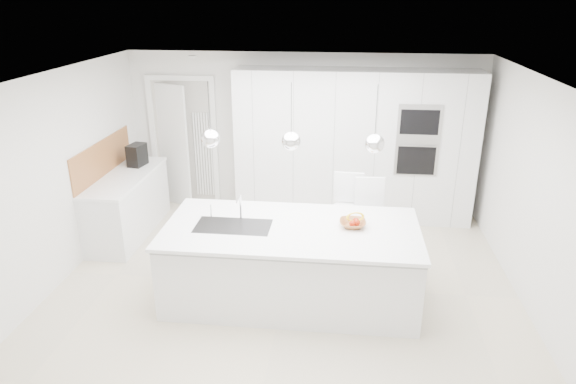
# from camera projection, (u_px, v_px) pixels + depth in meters

# --- Properties ---
(floor) EXTENTS (5.50, 5.50, 0.00)m
(floor) POSITION_uv_depth(u_px,v_px,m) (285.00, 285.00, 6.27)
(floor) COLOR beige
(floor) RESTS_ON ground
(wall_back) EXTENTS (5.50, 0.00, 5.50)m
(wall_back) POSITION_uv_depth(u_px,v_px,m) (303.00, 133.00, 8.13)
(wall_back) COLOR silver
(wall_back) RESTS_ON ground
(wall_left) EXTENTS (0.00, 5.00, 5.00)m
(wall_left) POSITION_uv_depth(u_px,v_px,m) (56.00, 180.00, 6.10)
(wall_left) COLOR silver
(wall_left) RESTS_ON ground
(ceiling) EXTENTS (5.50, 5.50, 0.00)m
(ceiling) POSITION_uv_depth(u_px,v_px,m) (285.00, 78.00, 5.36)
(ceiling) COLOR white
(ceiling) RESTS_ON wall_back
(tall_cabinets) EXTENTS (3.60, 0.60, 2.30)m
(tall_cabinets) POSITION_uv_depth(u_px,v_px,m) (354.00, 146.00, 7.80)
(tall_cabinets) COLOR white
(tall_cabinets) RESTS_ON floor
(oven_stack) EXTENTS (0.62, 0.04, 1.05)m
(oven_stack) POSITION_uv_depth(u_px,v_px,m) (418.00, 141.00, 7.35)
(oven_stack) COLOR #A5A5A8
(oven_stack) RESTS_ON tall_cabinets
(doorway_frame) EXTENTS (1.11, 0.08, 2.13)m
(doorway_frame) POSITION_uv_depth(u_px,v_px,m) (184.00, 144.00, 8.38)
(doorway_frame) COLOR white
(doorway_frame) RESTS_ON floor
(hallway_door) EXTENTS (0.76, 0.38, 2.00)m
(hallway_door) POSITION_uv_depth(u_px,v_px,m) (169.00, 145.00, 8.37)
(hallway_door) COLOR white
(hallway_door) RESTS_ON floor
(radiator) EXTENTS (0.32, 0.04, 1.40)m
(radiator) POSITION_uv_depth(u_px,v_px,m) (204.00, 155.00, 8.40)
(radiator) COLOR white
(radiator) RESTS_ON floor
(left_base_cabinets) EXTENTS (0.60, 1.80, 0.86)m
(left_base_cabinets) POSITION_uv_depth(u_px,v_px,m) (128.00, 206.00, 7.47)
(left_base_cabinets) COLOR white
(left_base_cabinets) RESTS_ON floor
(left_worktop) EXTENTS (0.62, 1.82, 0.04)m
(left_worktop) POSITION_uv_depth(u_px,v_px,m) (124.00, 177.00, 7.31)
(left_worktop) COLOR white
(left_worktop) RESTS_ON left_base_cabinets
(oak_backsplash) EXTENTS (0.02, 1.80, 0.50)m
(oak_backsplash) POSITION_uv_depth(u_px,v_px,m) (103.00, 158.00, 7.24)
(oak_backsplash) COLOR #A66C3F
(oak_backsplash) RESTS_ON wall_left
(island_base) EXTENTS (2.80, 1.20, 0.86)m
(island_base) POSITION_uv_depth(u_px,v_px,m) (291.00, 266.00, 5.82)
(island_base) COLOR white
(island_base) RESTS_ON floor
(island_worktop) EXTENTS (2.84, 1.40, 0.04)m
(island_worktop) POSITION_uv_depth(u_px,v_px,m) (291.00, 229.00, 5.71)
(island_worktop) COLOR white
(island_worktop) RESTS_ON island_base
(island_sink) EXTENTS (0.84, 0.44, 0.18)m
(island_sink) POSITION_uv_depth(u_px,v_px,m) (233.00, 233.00, 5.75)
(island_sink) COLOR #3F3F42
(island_sink) RESTS_ON island_worktop
(island_tap) EXTENTS (0.02, 0.02, 0.30)m
(island_tap) POSITION_uv_depth(u_px,v_px,m) (241.00, 207.00, 5.84)
(island_tap) COLOR white
(island_tap) RESTS_ON island_worktop
(pendant_left) EXTENTS (0.20, 0.20, 0.20)m
(pendant_left) POSITION_uv_depth(u_px,v_px,m) (211.00, 139.00, 5.38)
(pendant_left) COLOR white
(pendant_left) RESTS_ON ceiling
(pendant_mid) EXTENTS (0.20, 0.20, 0.20)m
(pendant_mid) POSITION_uv_depth(u_px,v_px,m) (291.00, 141.00, 5.29)
(pendant_mid) COLOR white
(pendant_mid) RESTS_ON ceiling
(pendant_right) EXTENTS (0.20, 0.20, 0.20)m
(pendant_right) POSITION_uv_depth(u_px,v_px,m) (374.00, 144.00, 5.20)
(pendant_right) COLOR white
(pendant_right) RESTS_ON ceiling
(fruit_bowl) EXTENTS (0.30, 0.30, 0.07)m
(fruit_bowl) POSITION_uv_depth(u_px,v_px,m) (353.00, 224.00, 5.69)
(fruit_bowl) COLOR #A66C3F
(fruit_bowl) RESTS_ON island_worktop
(espresso_machine) EXTENTS (0.24, 0.33, 0.33)m
(espresso_machine) POSITION_uv_depth(u_px,v_px,m) (137.00, 155.00, 7.68)
(espresso_machine) COLOR black
(espresso_machine) RESTS_ON left_worktop
(bar_stool_left) EXTENTS (0.43, 0.57, 1.20)m
(bar_stool_left) POSITION_uv_depth(u_px,v_px,m) (347.00, 222.00, 6.55)
(bar_stool_left) COLOR white
(bar_stool_left) RESTS_ON floor
(bar_stool_right) EXTENTS (0.43, 0.57, 1.17)m
(bar_stool_right) POSITION_uv_depth(u_px,v_px,m) (368.00, 226.00, 6.46)
(bar_stool_right) COLOR white
(bar_stool_right) RESTS_ON floor
(apple_a) EXTENTS (0.08, 0.08, 0.08)m
(apple_a) POSITION_uv_depth(u_px,v_px,m) (357.00, 223.00, 5.64)
(apple_a) COLOR #A11E09
(apple_a) RESTS_ON fruit_bowl
(apple_b) EXTENTS (0.07, 0.07, 0.07)m
(apple_b) POSITION_uv_depth(u_px,v_px,m) (356.00, 221.00, 5.68)
(apple_b) COLOR #A11E09
(apple_b) RESTS_ON fruit_bowl
(apple_c) EXTENTS (0.07, 0.07, 0.07)m
(apple_c) POSITION_uv_depth(u_px,v_px,m) (352.00, 224.00, 5.62)
(apple_c) COLOR #A11E09
(apple_c) RESTS_ON fruit_bowl
(banana_bunch) EXTENTS (0.24, 0.17, 0.21)m
(banana_bunch) POSITION_uv_depth(u_px,v_px,m) (355.00, 217.00, 5.66)
(banana_bunch) COLOR yellow
(banana_bunch) RESTS_ON fruit_bowl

